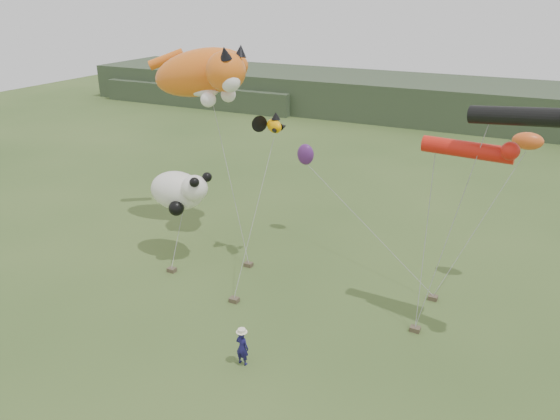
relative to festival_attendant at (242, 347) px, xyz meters
The scene contains 9 objects.
ground 1.26m from the festival_attendant, 40.82° to the left, with size 120.00×120.00×0.00m, color #385123.
headland 45.45m from the festival_attendant, 92.93° to the left, with size 90.00×13.00×4.00m.
festival_attendant is the anchor object (origin of this frame).
sandbag_anchors 5.61m from the festival_attendant, 94.23° to the left, with size 12.58×4.43×0.21m.
cat_kite 15.58m from the festival_attendant, 127.28° to the left, with size 7.32×4.06×3.57m.
fish_kite 10.86m from the festival_attendant, 110.78° to the left, with size 2.20×1.46×1.06m.
tube_kites 12.24m from the festival_attendant, 40.09° to the left, with size 5.32×1.88×2.51m.
panda_kite 10.28m from the festival_attendant, 138.04° to the left, with size 3.49×2.25×2.17m.
misc_kites 12.77m from the festival_attendant, 76.14° to the left, with size 12.04×1.89×3.26m.
Camera 1 is at (7.85, -15.12, 12.97)m, focal length 35.00 mm.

